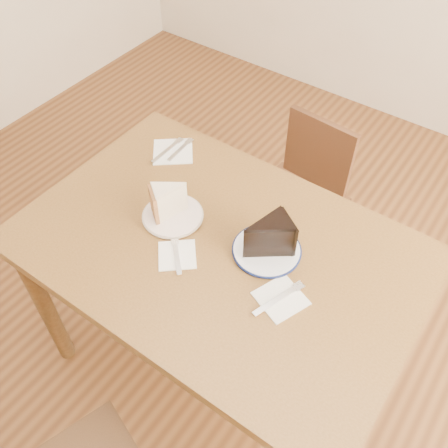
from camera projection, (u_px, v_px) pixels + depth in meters
ground at (220, 360)px, 2.05m from camera, size 4.00×4.00×0.00m
table at (219, 265)px, 1.57m from camera, size 1.20×0.80×0.75m
chair_far at (299, 196)px, 2.12m from camera, size 0.39×0.39×0.73m
plate_cream at (173, 216)px, 1.57m from camera, size 0.18×0.18×0.01m
plate_navy at (267, 250)px, 1.47m from camera, size 0.20×0.20×0.01m
carrot_cake at (171, 201)px, 1.53m from camera, size 0.12×0.13×0.10m
chocolate_cake at (265, 239)px, 1.42m from camera, size 0.15×0.17×0.11m
napkin_cream at (177, 255)px, 1.47m from camera, size 0.15×0.15×0.00m
napkin_navy at (281, 298)px, 1.37m from camera, size 0.16×0.16×0.00m
napkin_spare at (173, 151)px, 1.78m from camera, size 0.19×0.19×0.00m
fork_cream at (177, 256)px, 1.46m from camera, size 0.11×0.11×0.00m
knife_navy at (278, 299)px, 1.36m from camera, size 0.07×0.17×0.00m
fork_spare at (180, 150)px, 1.78m from camera, size 0.02×0.14×0.00m
knife_spare at (167, 150)px, 1.78m from camera, size 0.02×0.16×0.00m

